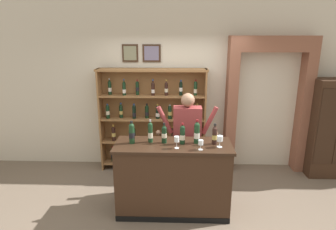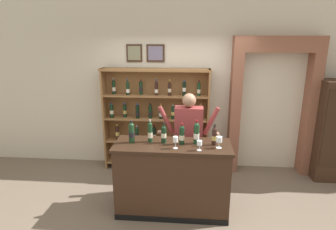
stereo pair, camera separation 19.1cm
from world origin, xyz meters
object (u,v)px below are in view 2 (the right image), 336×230
(tasting_bottle_riserva, at_px, (214,136))
(wine_glass_right, at_px, (199,143))
(side_cabinet, at_px, (336,131))
(tasting_bottle_super_tuscan, at_px, (131,132))
(tasting_bottle_prosecco, at_px, (150,132))
(wine_glass_spare, at_px, (219,140))
(tasting_bottle_grappa, at_px, (182,135))
(tasting_counter, at_px, (172,178))
(tasting_bottle_bianco, at_px, (197,133))
(tasting_bottle_vin_santo, at_px, (164,134))
(wine_glass_left, at_px, (176,140))
(wine_shelf, at_px, (156,117))
(shopkeeper, at_px, (189,132))

(tasting_bottle_riserva, distance_m, wine_glass_right, 0.30)
(side_cabinet, height_order, tasting_bottle_super_tuscan, side_cabinet)
(tasting_bottle_prosecco, bearing_deg, wine_glass_spare, -9.38)
(tasting_bottle_prosecco, xyz_separation_m, tasting_bottle_grappa, (0.45, -0.05, -0.01))
(tasting_bottle_super_tuscan, bearing_deg, tasting_counter, -1.73)
(tasting_bottle_bianco, bearing_deg, tasting_bottle_riserva, -7.42)
(tasting_bottle_prosecco, bearing_deg, tasting_bottle_vin_santo, -6.75)
(wine_glass_left, bearing_deg, tasting_counter, 108.60)
(tasting_counter, xyz_separation_m, tasting_bottle_prosecco, (-0.32, 0.07, 0.67))
(tasting_bottle_super_tuscan, bearing_deg, tasting_bottle_grappa, 0.23)
(tasting_bottle_super_tuscan, distance_m, wine_glass_right, 0.96)
(tasting_bottle_super_tuscan, height_order, wine_glass_spare, tasting_bottle_super_tuscan)
(tasting_counter, xyz_separation_m, tasting_bottle_vin_santo, (-0.13, 0.05, 0.65))
(wine_shelf, distance_m, side_cabinet, 3.19)
(wine_shelf, relative_size, wine_glass_right, 14.67)
(wine_glass_left, distance_m, wine_glass_spare, 0.58)
(tasting_bottle_vin_santo, height_order, wine_glass_spare, tasting_bottle_vin_santo)
(shopkeeper, relative_size, tasting_bottle_bianco, 4.83)
(wine_shelf, xyz_separation_m, shopkeeper, (0.62, -0.81, 0.00))
(wine_glass_left, bearing_deg, tasting_bottle_riserva, 18.34)
(tasting_bottle_vin_santo, distance_m, tasting_bottle_bianco, 0.45)
(tasting_bottle_vin_santo, bearing_deg, tasting_bottle_bianco, 0.89)
(shopkeeper, xyz_separation_m, tasting_bottle_prosecco, (-0.53, -0.53, 0.17))
(tasting_bottle_vin_santo, bearing_deg, side_cabinet, 22.71)
(shopkeeper, relative_size, wine_glass_right, 12.11)
(side_cabinet, height_order, wine_glass_right, side_cabinet)
(wine_shelf, bearing_deg, side_cabinet, -2.75)
(tasting_bottle_grappa, bearing_deg, tasting_bottle_prosecco, 173.57)
(wine_shelf, relative_size, tasting_bottle_bianco, 5.85)
(shopkeeper, bearing_deg, side_cabinet, 14.45)
(wine_glass_left, relative_size, wine_glass_right, 1.23)
(tasting_bottle_bianco, relative_size, tasting_bottle_riserva, 1.15)
(tasting_bottle_prosecco, relative_size, tasting_bottle_vin_santo, 1.12)
(tasting_counter, relative_size, tasting_bottle_riserva, 5.50)
(wine_glass_right, bearing_deg, tasting_bottle_bianco, 98.58)
(tasting_bottle_vin_santo, bearing_deg, tasting_bottle_riserva, -2.01)
(tasting_bottle_prosecco, height_order, wine_glass_left, tasting_bottle_prosecco)
(tasting_bottle_riserva, distance_m, wine_glass_left, 0.55)
(tasting_counter, bearing_deg, tasting_bottle_vin_santo, 159.24)
(tasting_bottle_vin_santo, distance_m, wine_glass_right, 0.54)
(wine_shelf, relative_size, wine_glass_left, 11.91)
(side_cabinet, relative_size, tasting_bottle_prosecco, 5.42)
(shopkeeper, height_order, wine_glass_spare, shopkeeper)
(side_cabinet, bearing_deg, tasting_bottle_grappa, -154.89)
(tasting_counter, bearing_deg, shopkeeper, 70.55)
(wine_glass_left, distance_m, wine_glass_right, 0.32)
(tasting_bottle_super_tuscan, relative_size, wine_glass_left, 1.92)
(tasting_bottle_grappa, height_order, wine_glass_right, tasting_bottle_grappa)
(shopkeeper, distance_m, wine_glass_spare, 0.81)
(tasting_counter, distance_m, tasting_bottle_super_tuscan, 0.88)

